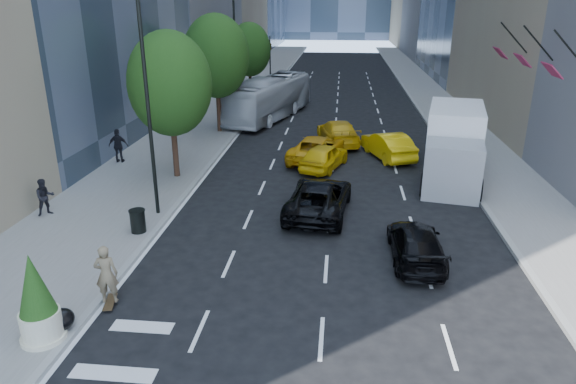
# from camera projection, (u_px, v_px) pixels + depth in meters

# --- Properties ---
(ground) EXTENTS (160.00, 160.00, 0.00)m
(ground) POSITION_uv_depth(u_px,v_px,m) (298.00, 267.00, 18.21)
(ground) COLOR black
(ground) RESTS_ON ground
(sidewalk_left) EXTENTS (6.00, 120.00, 0.15)m
(sidewalk_left) POSITION_uv_depth(u_px,v_px,m) (228.00, 103.00, 46.98)
(sidewalk_left) COLOR slate
(sidewalk_left) RESTS_ON ground
(sidewalk_right) EXTENTS (4.00, 120.00, 0.15)m
(sidewalk_right) POSITION_uv_depth(u_px,v_px,m) (440.00, 107.00, 45.16)
(sidewalk_right) COLOR slate
(sidewalk_right) RESTS_ON ground
(lamp_near) EXTENTS (2.13, 0.22, 10.00)m
(lamp_near) POSITION_uv_depth(u_px,v_px,m) (150.00, 82.00, 20.50)
(lamp_near) COLOR black
(lamp_near) RESTS_ON sidewalk_left
(lamp_far) EXTENTS (2.13, 0.22, 10.00)m
(lamp_far) POSITION_uv_depth(u_px,v_px,m) (237.00, 45.00, 37.26)
(lamp_far) COLOR black
(lamp_far) RESTS_ON sidewalk_left
(tree_near) EXTENTS (4.20, 4.20, 7.46)m
(tree_near) POSITION_uv_depth(u_px,v_px,m) (170.00, 84.00, 25.53)
(tree_near) COLOR black
(tree_near) RESTS_ON sidewalk_left
(tree_mid) EXTENTS (4.50, 4.50, 7.99)m
(tree_mid) POSITION_uv_depth(u_px,v_px,m) (216.00, 56.00, 34.73)
(tree_mid) COLOR black
(tree_mid) RESTS_ON sidewalk_left
(tree_far) EXTENTS (3.90, 3.90, 6.92)m
(tree_far) POSITION_uv_depth(u_px,v_px,m) (250.00, 50.00, 47.08)
(tree_far) COLOR black
(tree_far) RESTS_ON sidewalk_left
(traffic_signal) EXTENTS (2.48, 0.53, 5.20)m
(traffic_signal) POSITION_uv_depth(u_px,v_px,m) (270.00, 47.00, 54.59)
(traffic_signal) COLOR black
(traffic_signal) RESTS_ON sidewalk_left
(facade_flags) EXTENTS (1.85, 13.30, 2.05)m
(facade_flags) POSITION_uv_depth(u_px,v_px,m) (540.00, 61.00, 24.33)
(facade_flags) COLOR black
(facade_flags) RESTS_ON ground
(skateboarder) EXTENTS (0.78, 0.60, 1.91)m
(skateboarder) POSITION_uv_depth(u_px,v_px,m) (107.00, 278.00, 15.61)
(skateboarder) COLOR #7A684C
(skateboarder) RESTS_ON ground
(black_sedan_lincoln) EXTENTS (3.05, 5.63, 1.50)m
(black_sedan_lincoln) POSITION_uv_depth(u_px,v_px,m) (319.00, 198.00, 22.55)
(black_sedan_lincoln) COLOR black
(black_sedan_lincoln) RESTS_ON ground
(black_sedan_mercedes) EXTENTS (1.84, 4.44, 1.28)m
(black_sedan_mercedes) POSITION_uv_depth(u_px,v_px,m) (416.00, 244.00, 18.51)
(black_sedan_mercedes) COLOR black
(black_sedan_mercedes) RESTS_ON ground
(taxi_a) EXTENTS (2.96, 4.55, 1.44)m
(taxi_a) POSITION_uv_depth(u_px,v_px,m) (324.00, 156.00, 28.62)
(taxi_a) COLOR #DFB00B
(taxi_a) RESTS_ON ground
(taxi_b) EXTENTS (3.16, 5.02, 1.56)m
(taxi_b) POSITION_uv_depth(u_px,v_px,m) (388.00, 145.00, 30.57)
(taxi_b) COLOR #E2B40B
(taxi_b) RESTS_ON ground
(taxi_c) EXTENTS (3.62, 5.75, 1.48)m
(taxi_c) POSITION_uv_depth(u_px,v_px,m) (317.00, 148.00, 30.05)
(taxi_c) COLOR #CD8E0A
(taxi_c) RESTS_ON ground
(taxi_d) EXTENTS (3.19, 5.64, 1.54)m
(taxi_d) POSITION_uv_depth(u_px,v_px,m) (338.00, 132.00, 33.63)
(taxi_d) COLOR #D49E0B
(taxi_d) RESTS_ON ground
(city_bus) EXTENTS (5.70, 12.00, 3.26)m
(city_bus) POSITION_uv_depth(u_px,v_px,m) (270.00, 98.00, 40.53)
(city_bus) COLOR silver
(city_bus) RESTS_ON ground
(box_truck) EXTENTS (4.14, 7.99, 3.64)m
(box_truck) POSITION_uv_depth(u_px,v_px,m) (454.00, 144.00, 26.76)
(box_truck) COLOR white
(box_truck) RESTS_ON ground
(pedestrian_a) EXTENTS (1.00, 0.99, 1.62)m
(pedestrian_a) POSITION_uv_depth(u_px,v_px,m) (45.00, 197.00, 22.02)
(pedestrian_a) COLOR black
(pedestrian_a) RESTS_ON sidewalk_left
(pedestrian_b) EXTENTS (1.15, 0.53, 1.93)m
(pedestrian_b) POSITION_uv_depth(u_px,v_px,m) (119.00, 146.00, 29.19)
(pedestrian_b) COLOR black
(pedestrian_b) RESTS_ON sidewalk_left
(trash_can) EXTENTS (0.60, 0.60, 0.90)m
(trash_can) POSITION_uv_depth(u_px,v_px,m) (138.00, 221.00, 20.49)
(trash_can) COLOR black
(trash_can) RESTS_ON sidewalk_left
(planter_shrub) EXTENTS (1.08, 1.08, 2.59)m
(planter_shrub) POSITION_uv_depth(u_px,v_px,m) (37.00, 300.00, 13.69)
(planter_shrub) COLOR beige
(planter_shrub) RESTS_ON sidewalk_left
(garbage_bags) EXTENTS (1.24, 1.19, 0.61)m
(garbage_bags) POSITION_uv_depth(u_px,v_px,m) (50.00, 324.00, 14.29)
(garbage_bags) COLOR black
(garbage_bags) RESTS_ON sidewalk_left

